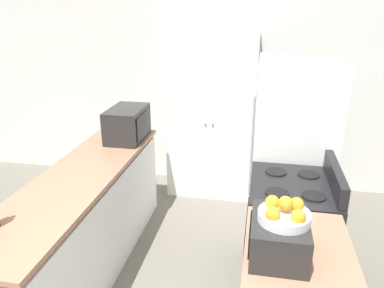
{
  "coord_description": "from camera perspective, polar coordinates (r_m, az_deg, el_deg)",
  "views": [
    {
      "loc": [
        0.57,
        -1.18,
        2.19
      ],
      "look_at": [
        0.0,
        1.82,
        1.05
      ],
      "focal_mm": 35.0,
      "sensor_mm": 36.0,
      "label": 1
    }
  ],
  "objects": [
    {
      "name": "wall_back",
      "position": [
        4.63,
        3.55,
        9.41
      ],
      "size": [
        7.0,
        0.06,
        2.6
      ],
      "color": "silver",
      "rests_on": "ground_plane"
    },
    {
      "name": "counter_left",
      "position": [
        3.34,
        -16.16,
        -11.91
      ],
      "size": [
        0.6,
        2.41,
        0.92
      ],
      "color": "silver",
      "rests_on": "ground_plane"
    },
    {
      "name": "pantry_cabinet",
      "position": [
        4.41,
        3.1,
        4.19
      ],
      "size": [
        1.0,
        0.55,
        1.9
      ],
      "color": "silver",
      "rests_on": "ground_plane"
    },
    {
      "name": "stove",
      "position": [
        3.16,
        14.45,
        -13.23
      ],
      "size": [
        0.66,
        0.76,
        1.08
      ],
      "color": "black",
      "rests_on": "ground_plane"
    },
    {
      "name": "refrigerator",
      "position": [
        3.68,
        15.0,
        -1.16
      ],
      "size": [
        0.75,
        0.74,
        1.75
      ],
      "color": "white",
      "rests_on": "ground_plane"
    },
    {
      "name": "microwave",
      "position": [
        3.76,
        -9.81,
        3.04
      ],
      "size": [
        0.33,
        0.52,
        0.32
      ],
      "color": "black",
      "rests_on": "counter_left"
    },
    {
      "name": "toaster_oven",
      "position": [
        2.11,
        13.05,
        -13.59
      ],
      "size": [
        0.31,
        0.4,
        0.21
      ],
      "color": "black",
      "rests_on": "counter_right"
    },
    {
      "name": "fruit_bowl",
      "position": [
        2.03,
        13.91,
        -10.22
      ],
      "size": [
        0.27,
        0.27,
        0.14
      ],
      "color": "silver",
      "rests_on": "toaster_oven"
    }
  ]
}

